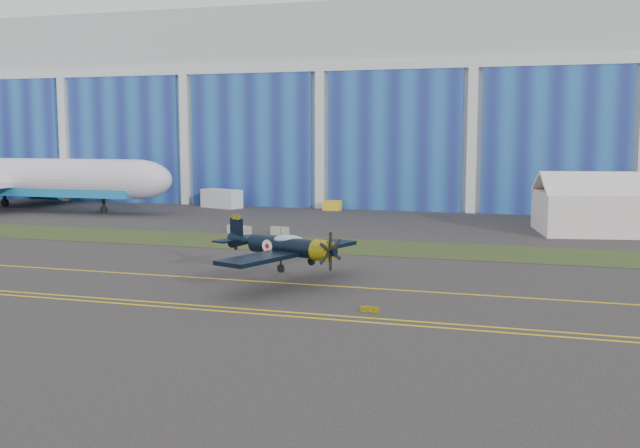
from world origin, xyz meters
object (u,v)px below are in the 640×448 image
(tent, at_px, (607,202))
(tug, at_px, (332,205))
(warbird, at_px, (284,246))
(shipping_container, at_px, (222,199))

(tent, xyz_separation_m, tug, (-36.03, 14.83, -2.73))
(warbird, bearing_deg, tug, 121.83)
(warbird, bearing_deg, shipping_container, 138.57)
(warbird, relative_size, shipping_container, 2.60)
(shipping_container, xyz_separation_m, tug, (16.87, 1.14, -0.66))
(tug, bearing_deg, warbird, -75.30)
(shipping_container, height_order, tug, shipping_container)
(warbird, distance_m, tent, 44.58)
(shipping_container, distance_m, tug, 16.93)
(tent, bearing_deg, shipping_container, 154.72)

